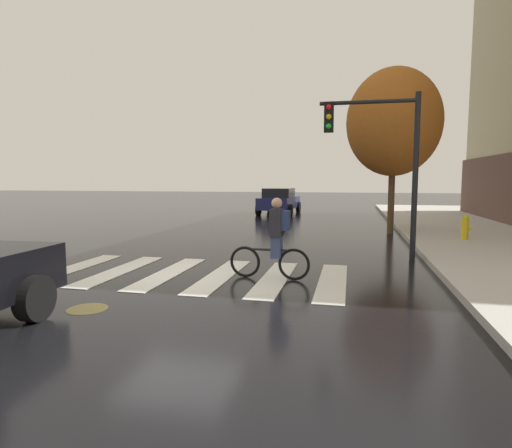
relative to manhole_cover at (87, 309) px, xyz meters
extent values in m
plane|color=black|center=(0.42, 2.70, 0.00)|extent=(120.00, 120.00, 0.00)
cube|color=silver|center=(-2.19, 2.70, 0.00)|extent=(0.55, 3.33, 0.01)
cube|color=silver|center=(-1.01, 2.70, 0.00)|extent=(0.55, 3.33, 0.01)
cube|color=silver|center=(0.18, 2.70, 0.00)|extent=(0.55, 3.33, 0.01)
cube|color=silver|center=(1.37, 2.70, 0.00)|extent=(0.55, 3.33, 0.01)
cube|color=silver|center=(2.56, 2.70, 0.00)|extent=(0.55, 3.33, 0.01)
cube|color=silver|center=(3.74, 2.70, 0.00)|extent=(0.55, 3.33, 0.01)
cylinder|color=#473D1E|center=(0.00, 0.00, 0.00)|extent=(0.64, 0.64, 0.01)
cylinder|color=black|center=(-0.39, -0.67, 0.34)|extent=(0.27, 0.69, 0.68)
cube|color=navy|center=(-0.14, 19.43, 0.66)|extent=(1.97, 4.52, 0.68)
cube|color=black|center=(-0.15, 19.29, 1.27)|extent=(1.68, 2.19, 0.53)
cylinder|color=black|center=(-1.01, 20.89, 0.32)|extent=(0.26, 0.67, 0.66)
cylinder|color=black|center=(0.85, 20.82, 0.32)|extent=(0.26, 0.67, 0.66)
cylinder|color=black|center=(-1.13, 18.05, 0.32)|extent=(0.26, 0.67, 0.66)
cylinder|color=black|center=(0.73, 17.97, 0.32)|extent=(0.26, 0.67, 0.66)
torus|color=black|center=(2.97, 2.65, 0.33)|extent=(0.66, 0.10, 0.66)
torus|color=black|center=(1.92, 2.71, 0.33)|extent=(0.66, 0.10, 0.66)
cylinder|color=black|center=(2.44, 2.68, 0.61)|extent=(0.89, 0.10, 0.05)
cylinder|color=black|center=(2.60, 2.67, 0.68)|extent=(0.04, 0.04, 0.45)
cube|color=#384772|center=(2.60, 2.67, 0.73)|extent=(0.22, 0.29, 0.56)
cube|color=#26262D|center=(2.60, 2.67, 1.18)|extent=(0.26, 0.37, 0.56)
sphere|color=tan|center=(2.60, 2.67, 1.58)|extent=(0.22, 0.22, 0.22)
cube|color=navy|center=(2.78, 2.66, 1.23)|extent=(0.18, 0.29, 0.40)
cylinder|color=black|center=(5.63, 5.44, 2.10)|extent=(0.14, 0.14, 4.20)
cylinder|color=black|center=(4.43, 5.44, 4.00)|extent=(2.40, 0.10, 0.10)
cube|color=black|center=(3.47, 5.44, 3.65)|extent=(0.24, 0.20, 0.76)
sphere|color=red|center=(3.47, 5.33, 3.89)|extent=(0.14, 0.14, 0.14)
sphere|color=gold|center=(3.47, 5.33, 3.65)|extent=(0.14, 0.14, 0.14)
sphere|color=green|center=(3.47, 5.33, 3.41)|extent=(0.14, 0.14, 0.14)
cylinder|color=gold|center=(7.66, 8.79, 0.47)|extent=(0.22, 0.22, 0.65)
sphere|color=gold|center=(7.66, 8.79, 0.84)|extent=(0.18, 0.18, 0.18)
cylinder|color=gold|center=(7.82, 8.79, 0.50)|extent=(0.12, 0.09, 0.09)
cylinder|color=#4C3823|center=(5.57, 11.02, 1.39)|extent=(0.24, 0.24, 2.79)
ellipsoid|color=#A5591E|center=(5.57, 11.02, 4.18)|extent=(3.48, 3.48, 4.00)
camera|label=1|loc=(4.07, -5.85, 2.06)|focal=29.79mm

